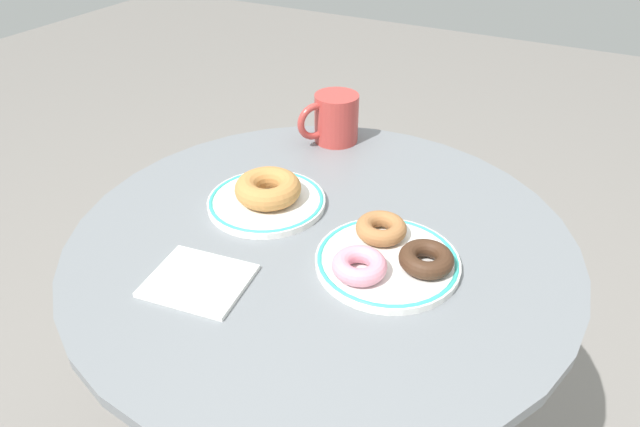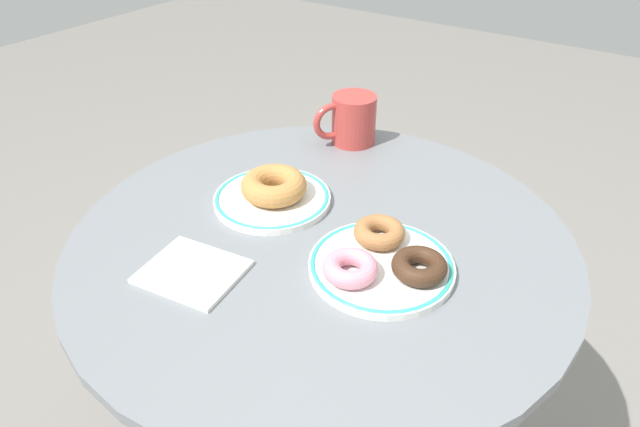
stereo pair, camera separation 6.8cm
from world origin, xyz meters
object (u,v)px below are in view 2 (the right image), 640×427
object	(u,v)px
donut_old_fashioned	(274,185)
coffee_mug	(352,119)
cafe_table	(321,335)
donut_cinnamon	(379,232)
paper_napkin	(192,272)
donut_chocolate	(419,266)
plate_right	(381,265)
donut_pink_frosted	(350,268)
plate_left	(272,198)

from	to	relation	value
donut_old_fashioned	coffee_mug	size ratio (longest dim) A/B	0.90
cafe_table	donut_cinnamon	xyz separation A→B (m)	(0.08, 0.02, 0.22)
donut_old_fashioned	donut_cinnamon	distance (m)	0.18
paper_napkin	donut_cinnamon	bearing A→B (deg)	47.65
donut_cinnamon	paper_napkin	xyz separation A→B (m)	(-0.17, -0.18, -0.02)
cafe_table	donut_cinnamon	distance (m)	0.24
donut_old_fashioned	donut_chocolate	distance (m)	0.26
plate_right	donut_pink_frosted	bearing A→B (deg)	-114.28
donut_chocolate	donut_cinnamon	xyz separation A→B (m)	(-0.07, 0.03, 0.00)
coffee_mug	cafe_table	bearing A→B (deg)	-66.70
plate_left	paper_napkin	size ratio (longest dim) A/B	1.47
donut_pink_frosted	coffee_mug	xyz separation A→B (m)	(-0.20, 0.33, 0.02)
paper_napkin	coffee_mug	bearing A→B (deg)	93.64
plate_right	donut_cinnamon	distance (m)	0.05
cafe_table	donut_cinnamon	world-z (taller)	donut_cinnamon
donut_old_fashioned	coffee_mug	bearing A→B (deg)	92.24
plate_right	donut_old_fashioned	distance (m)	0.22
plate_left	donut_cinnamon	bearing A→B (deg)	-1.76
plate_right	donut_old_fashioned	size ratio (longest dim) A/B	1.89
cafe_table	donut_old_fashioned	size ratio (longest dim) A/B	7.21
cafe_table	plate_left	xyz separation A→B (m)	(-0.11, 0.03, 0.21)
donut_chocolate	paper_napkin	world-z (taller)	donut_chocolate
donut_cinnamon	donut_pink_frosted	bearing A→B (deg)	-85.41
plate_right	donut_cinnamon	size ratio (longest dim) A/B	2.71
cafe_table	plate_left	world-z (taller)	plate_left
donut_chocolate	paper_napkin	xyz separation A→B (m)	(-0.24, -0.15, -0.02)
plate_left	donut_pink_frosted	size ratio (longest dim) A/B	2.56
plate_left	donut_pink_frosted	distance (m)	0.21
coffee_mug	plate_left	bearing A→B (deg)	-88.36
plate_left	cafe_table	bearing A→B (deg)	-13.64
donut_pink_frosted	paper_napkin	world-z (taller)	donut_pink_frosted
donut_chocolate	donut_cinnamon	size ratio (longest dim) A/B	1.00
plate_right	donut_pink_frosted	distance (m)	0.05
coffee_mug	donut_chocolate	bearing A→B (deg)	-45.95
donut_old_fashioned	paper_napkin	bearing A→B (deg)	-84.63
cafe_table	donut_pink_frosted	size ratio (longest dim) A/B	10.33
donut_pink_frosted	plate_right	bearing A→B (deg)	65.72
plate_right	coffee_mug	size ratio (longest dim) A/B	1.70
donut_pink_frosted	paper_napkin	bearing A→B (deg)	-150.56
cafe_table	donut_chocolate	distance (m)	0.27
cafe_table	plate_right	world-z (taller)	plate_right
cafe_table	paper_napkin	world-z (taller)	paper_napkin
plate_left	plate_right	size ratio (longest dim) A/B	0.95
donut_chocolate	donut_pink_frosted	distance (m)	0.08
donut_cinnamon	coffee_mug	bearing A→B (deg)	128.47
cafe_table	plate_right	xyz separation A→B (m)	(0.11, -0.02, 0.21)
plate_left	plate_right	world-z (taller)	same
plate_left	donut_cinnamon	world-z (taller)	donut_cinnamon
donut_old_fashioned	donut_cinnamon	bearing A→B (deg)	-2.47
donut_pink_frosted	paper_napkin	distance (m)	0.20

